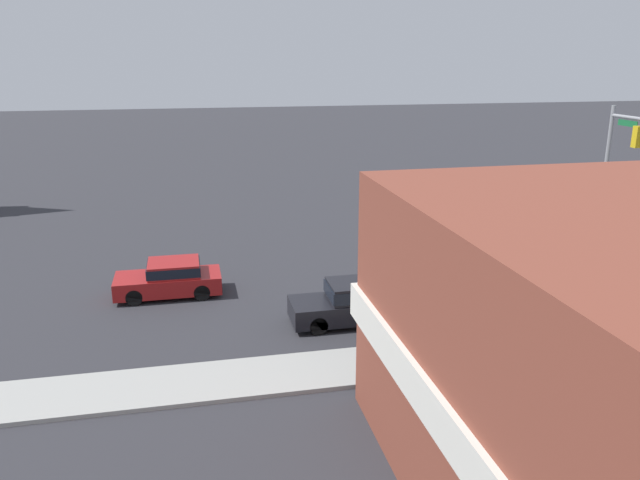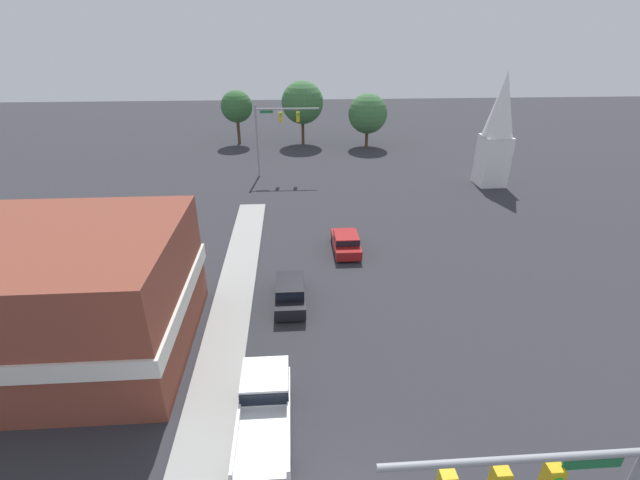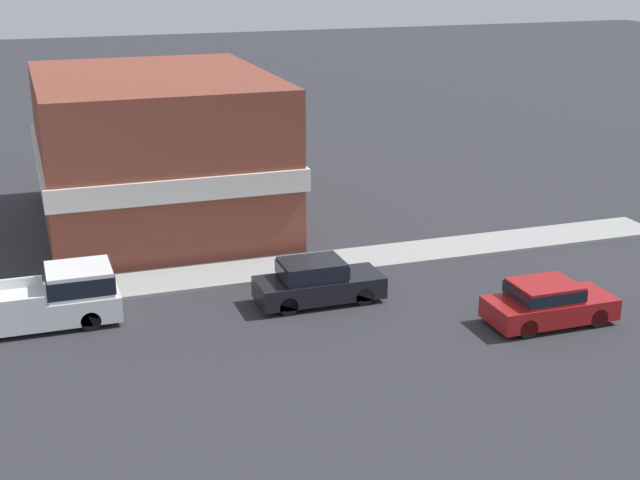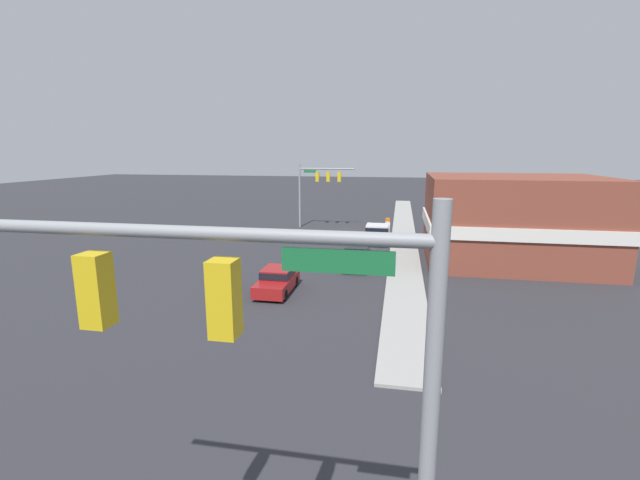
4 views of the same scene
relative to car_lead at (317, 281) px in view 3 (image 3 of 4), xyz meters
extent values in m
cylinder|color=black|center=(-0.78, 1.48, -0.48)|extent=(0.22, 0.66, 0.66)
cylinder|color=black|center=(0.78, 1.48, -0.48)|extent=(0.22, 0.66, 0.66)
cylinder|color=black|center=(-0.78, -1.28, -0.48)|extent=(0.22, 0.66, 0.66)
cylinder|color=black|center=(0.78, -1.28, -0.48)|extent=(0.22, 0.66, 0.66)
cube|color=black|center=(0.00, 0.10, -0.25)|extent=(1.79, 4.45, 0.75)
cube|color=black|center=(0.00, -0.17, 0.44)|extent=(1.65, 2.14, 0.64)
cube|color=black|center=(0.00, -0.17, 0.44)|extent=(1.66, 2.22, 0.45)
cylinder|color=black|center=(3.37, 8.06, -0.48)|extent=(0.22, 0.66, 0.66)
cylinder|color=black|center=(5.04, 8.06, -0.48)|extent=(0.22, 0.66, 0.66)
cylinder|color=black|center=(3.37, 5.42, -0.48)|extent=(0.22, 0.66, 0.66)
cylinder|color=black|center=(5.04, 5.42, -0.48)|extent=(0.22, 0.66, 0.66)
cube|color=maroon|center=(4.20, 6.74, -0.27)|extent=(1.88, 4.26, 0.71)
cube|color=maroon|center=(4.20, 6.48, 0.36)|extent=(1.73, 2.05, 0.56)
cube|color=black|center=(4.20, 6.48, 0.36)|extent=(1.75, 2.13, 0.39)
cylinder|color=black|center=(-2.02, -7.73, -0.48)|extent=(0.22, 0.66, 0.66)
cylinder|color=black|center=(-0.13, -7.73, -0.48)|extent=(0.22, 0.66, 0.66)
cube|color=white|center=(-1.07, -9.44, -0.20)|extent=(2.11, 5.50, 0.85)
cube|color=white|center=(-1.07, -7.93, 0.65)|extent=(2.00, 2.09, 0.85)
cube|color=black|center=(-1.07, -7.93, 0.65)|extent=(2.02, 2.17, 0.60)
cube|color=brown|center=(-11.58, -3.63, 2.50)|extent=(12.71, 9.92, 6.63)
cube|color=silver|center=(-11.58, -3.63, 2.24)|extent=(13.01, 10.22, 0.90)
camera|label=1|loc=(-20.64, 5.69, 8.69)|focal=35.00mm
camera|label=2|loc=(0.37, -21.92, 14.19)|focal=24.00mm
camera|label=3|loc=(27.52, -9.31, 11.23)|focal=50.00mm
camera|label=4|loc=(-3.00, 30.84, 7.66)|focal=24.00mm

